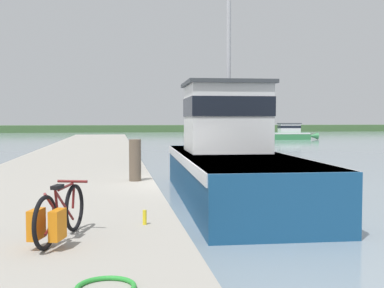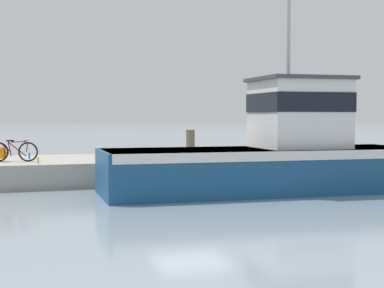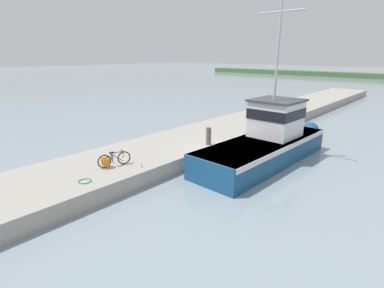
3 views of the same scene
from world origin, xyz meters
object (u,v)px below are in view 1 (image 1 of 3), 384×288
bicycle_touring (57,217)px  mooring_post (135,160)px  water_bottle_by_bike (145,217)px  boat_green_anchored (286,133)px  fishing_boat_main (230,158)px

bicycle_touring → mooring_post: mooring_post is taller
mooring_post → water_bottle_by_bike: size_ratio=4.84×
boat_green_anchored → mooring_post: boat_green_anchored is taller
mooring_post → water_bottle_by_bike: bearing=-90.8°
fishing_boat_main → boat_green_anchored: 44.29m
fishing_boat_main → boat_green_anchored: (16.86, 40.95, -0.50)m
fishing_boat_main → boat_green_anchored: bearing=69.9°
fishing_boat_main → water_bottle_by_bike: fishing_boat_main is taller
bicycle_touring → water_bottle_by_bike: size_ratio=7.29×
boat_green_anchored → water_bottle_by_bike: boat_green_anchored is taller
water_bottle_by_bike → fishing_boat_main: bearing=66.9°
mooring_post → water_bottle_by_bike: (-0.07, -5.36, -0.44)m
bicycle_touring → mooring_post: (1.29, 6.27, 0.20)m
bicycle_touring → water_bottle_by_bike: bearing=52.4°
boat_green_anchored → water_bottle_by_bike: (-20.01, -48.32, 0.19)m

